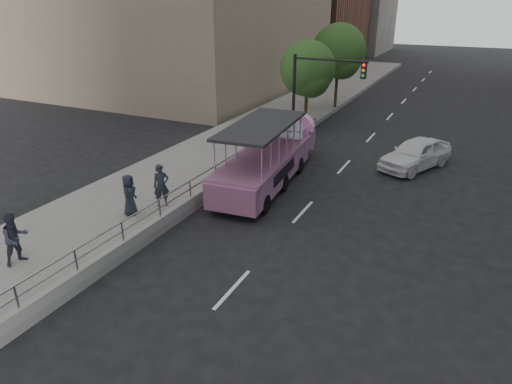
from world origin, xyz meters
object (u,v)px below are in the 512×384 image
Objects in this scene: pedestrian_near at (161,186)px; pedestrian_far at (129,195)px; car at (416,154)px; street_tree_far at (340,53)px; parking_sign at (255,140)px; traffic_signal at (314,87)px; street_tree_near at (308,71)px; pedestrian_mid at (15,238)px; duck_boat at (271,158)px.

pedestrian_near reaches higher than pedestrian_far.
street_tree_far is (-7.37, 10.48, 3.54)m from car.
pedestrian_near is at bearing -100.81° from parking_sign.
traffic_signal is at bearing 75.70° from parking_sign.
pedestrian_far is (-0.64, -1.18, -0.06)m from pedestrian_near.
car is 0.87× the size of traffic_signal.
car is 2.57× the size of pedestrian_near.
street_tree_near is 0.89× the size of street_tree_far.
street_tree_far is at bearing 5.90° from pedestrian_mid.
street_tree_near is (-7.57, 4.48, 3.05)m from car.
parking_sign is at bearing 142.69° from duck_boat.
parking_sign is at bearing -89.39° from street_tree_far.
pedestrian_far is 0.25× the size of street_tree_far.
traffic_signal is 0.81× the size of street_tree_far.
duck_boat reaches higher than pedestrian_far.
pedestrian_mid is (-3.93, -10.70, 0.02)m from duck_boat.
pedestrian_near is at bearing -47.90° from pedestrian_far.
pedestrian_mid is at bearing -110.16° from duck_boat.
pedestrian_mid is at bearing -103.25° from traffic_signal.
duck_boat is 5.73m from pedestrian_near.
street_tree_near reaches higher than duck_boat.
traffic_signal reaches higher than pedestrian_mid.
pedestrian_mid is at bearing -102.80° from parking_sign.
parking_sign is at bearing -33.36° from pedestrian_far.
street_tree_near is at bearing 92.42° from parking_sign.
pedestrian_near is at bearing -105.31° from car.
traffic_signal is (1.25, 4.89, 1.94)m from parking_sign.
duck_boat is 7.07m from pedestrian_far.
parking_sign is at bearing -104.30° from traffic_signal.
duck_boat reaches higher than car.
street_tree_far is (2.50, 25.98, 3.15)m from pedestrian_mid.
parking_sign is 0.43× the size of street_tree_near.
traffic_signal is at bearing -1.85° from pedestrian_mid.
duck_boat reaches higher than pedestrian_mid.
street_tree_near is at bearing -24.81° from pedestrian_far.
traffic_signal is (-5.97, 1.05, 2.73)m from car.
duck_boat is 15.68m from street_tree_far.
street_tree_far reaches higher than parking_sign.
pedestrian_near is at bearing -115.31° from duck_boat.
street_tree_far is at bearing 38.75° from pedestrian_near.
pedestrian_near reaches higher than car.
pedestrian_mid is 1.06× the size of pedestrian_far.
pedestrian_far is 15.94m from street_tree_near.
pedestrian_far reaches higher than car.
duck_boat is 5.45× the size of pedestrian_mid.
street_tree_far is at bearing -23.87° from pedestrian_far.
car is at bearing -54.88° from street_tree_far.
duck_boat reaches higher than pedestrian_near.
car is at bearing -58.46° from pedestrian_far.
parking_sign reaches higher than pedestrian_far.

